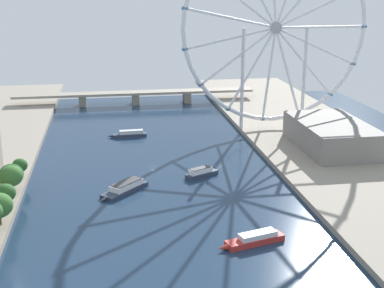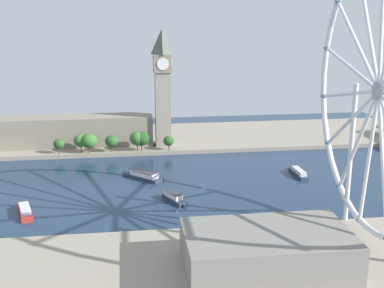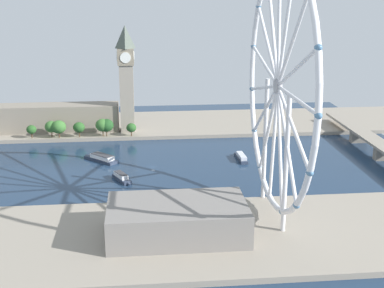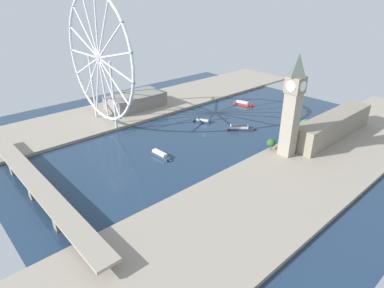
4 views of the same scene
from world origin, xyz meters
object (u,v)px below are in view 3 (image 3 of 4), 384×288
(river_bridge, at_px, (384,149))
(tour_boat_1, at_px, (122,178))
(riverside_hall, at_px, (177,220))
(parliament_block, at_px, (48,118))
(tour_boat_2, at_px, (241,157))
(ferris_wheel, at_px, (278,87))
(clock_tower, at_px, (126,78))
(tour_boat_0, at_px, (101,158))

(river_bridge, height_order, tour_boat_1, river_bridge)
(riverside_hall, xyz_separation_m, tour_boat_1, (-88.48, -30.37, -9.17))
(parliament_block, height_order, tour_boat_1, parliament_block)
(tour_boat_2, bearing_deg, riverside_hall, 153.22)
(ferris_wheel, distance_m, river_bridge, 154.10)
(clock_tower, xyz_separation_m, ferris_wheel, (178.61, 81.72, 23.71))
(tour_boat_2, bearing_deg, clock_tower, 44.95)
(river_bridge, xyz_separation_m, tour_boat_2, (-10.35, -103.65, -6.59))
(clock_tower, height_order, river_bridge, clock_tower)
(clock_tower, height_order, tour_boat_0, clock_tower)
(clock_tower, relative_size, tour_boat_0, 3.27)
(parliament_block, distance_m, tour_boat_1, 137.65)
(riverside_hall, bearing_deg, clock_tower, -172.11)
(ferris_wheel, bearing_deg, clock_tower, -155.41)
(tour_boat_2, bearing_deg, tour_boat_1, 110.01)
(riverside_hall, relative_size, tour_boat_0, 2.54)
(tour_boat_0, height_order, tour_boat_1, tour_boat_1)
(tour_boat_0, bearing_deg, tour_boat_1, 154.35)
(parliament_block, bearing_deg, ferris_wheel, 38.58)
(riverside_hall, height_order, river_bridge, riverside_hall)
(ferris_wheel, relative_size, river_bridge, 0.65)
(clock_tower, bearing_deg, riverside_hall, 7.89)
(ferris_wheel, relative_size, riverside_hall, 1.97)
(tour_boat_2, bearing_deg, river_bridge, -98.33)
(riverside_hall, height_order, tour_boat_1, riverside_hall)
(ferris_wheel, relative_size, tour_boat_0, 5.01)
(clock_tower, xyz_separation_m, parliament_block, (-8.39, -67.43, -35.00))
(parliament_block, height_order, tour_boat_2, parliament_block)
(riverside_hall, distance_m, tour_boat_1, 94.00)
(tour_boat_0, relative_size, tour_boat_1, 1.25)
(river_bridge, bearing_deg, parliament_block, -110.49)
(tour_boat_1, bearing_deg, ferris_wheel, 25.07)
(riverside_hall, distance_m, tour_boat_0, 139.79)
(tour_boat_0, bearing_deg, riverside_hall, 153.48)
(ferris_wheel, distance_m, riverside_hall, 84.92)
(riverside_hall, relative_size, tour_boat_1, 3.18)
(tour_boat_1, bearing_deg, tour_boat_0, 173.47)
(clock_tower, height_order, riverside_hall, clock_tower)
(ferris_wheel, bearing_deg, riverside_hall, -67.55)
(river_bridge, distance_m, tour_boat_0, 206.58)
(clock_tower, xyz_separation_m, river_bridge, (86.80, 187.30, -40.87))
(parliament_block, height_order, tour_boat_0, parliament_block)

